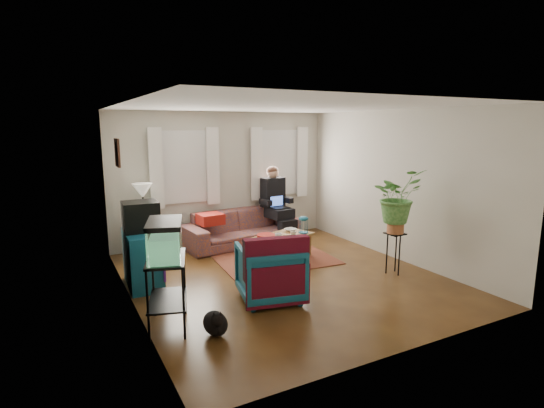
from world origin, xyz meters
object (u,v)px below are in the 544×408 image
armchair (270,269)px  plant_stand (394,253)px  coffee_table (284,247)px  dresser (143,259)px  aquarium_stand (168,293)px  side_table (145,236)px  sofa (241,222)px

armchair → plant_stand: size_ratio=1.26×
coffee_table → armchair: bearing=-143.8°
dresser → plant_stand: size_ratio=1.35×
aquarium_stand → armchair: size_ratio=1.01×
side_table → dresser: dresser is taller
aquarium_stand → armchair: (1.43, 0.17, -0.00)m
side_table → coffee_table: size_ratio=0.66×
side_table → armchair: size_ratio=0.83×
dresser → side_table: bearing=79.5°
dresser → armchair: (1.42, -1.32, 0.01)m
sofa → dresser: size_ratio=2.56×
coffee_table → plant_stand: 1.89m
aquarium_stand → plant_stand: 3.64m
armchair → sofa: bearing=-93.7°
dresser → armchair: size_ratio=1.07×
armchair → coffee_table: (1.03, 1.45, -0.20)m
sofa → armchair: size_ratio=2.75×
sofa → coffee_table: (0.27, -1.23, -0.23)m
aquarium_stand → plant_stand: bearing=19.7°
armchair → coffee_table: 1.78m
sofa → armchair: 2.78m
dresser → plant_stand: dresser is taller
sofa → aquarium_stand: (-2.18, -2.85, -0.03)m
side_table → aquarium_stand: (-0.35, -3.03, 0.07)m
sofa → dresser: 2.56m
armchair → coffee_table: armchair is taller
side_table → aquarium_stand: bearing=-96.6°
sofa → side_table: sofa is taller
armchair → plant_stand: (2.21, -0.02, -0.09)m
sofa → aquarium_stand: 3.59m
sofa → coffee_table: 1.28m
aquarium_stand → armchair: bearing=24.3°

